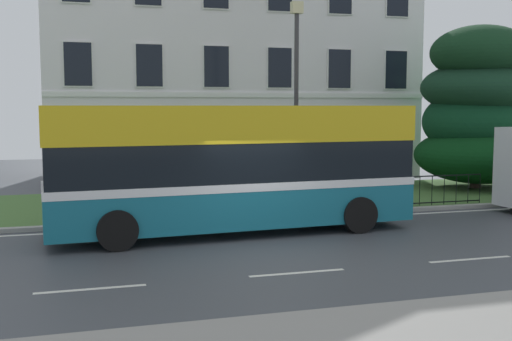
{
  "coord_description": "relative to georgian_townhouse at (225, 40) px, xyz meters",
  "views": [
    {
      "loc": [
        -4.19,
        -13.29,
        3.32
      ],
      "look_at": [
        1.11,
        5.01,
        1.35
      ],
      "focal_mm": 43.83,
      "sensor_mm": 36.0,
      "label": 1
    }
  ],
  "objects": [
    {
      "name": "georgian_townhouse",
      "position": [
        0.0,
        0.0,
        0.0
      ],
      "size": [
        16.19,
        8.33,
        12.47
      ],
      "color": "white",
      "rests_on": "ground_plane"
    },
    {
      "name": "iron_verge_railing",
      "position": [
        0.0,
        -10.92,
        -5.77
      ],
      "size": [
        12.22,
        0.04,
        0.97
      ],
      "color": "black",
      "rests_on": "ground_plane"
    },
    {
      "name": "street_lamp_post",
      "position": [
        -0.07,
        -9.98,
        -2.57
      ],
      "size": [
        0.36,
        0.24,
        6.42
      ],
      "color": "#333338",
      "rests_on": "ground_plane"
    },
    {
      "name": "single_decker_bus",
      "position": [
        -2.85,
        -12.86,
        -4.64
      ],
      "size": [
        9.64,
        2.96,
        3.34
      ],
      "rotation": [
        0.0,
        0.0,
        0.05
      ],
      "color": "#17677E",
      "rests_on": "ground_plane"
    },
    {
      "name": "ground_plane",
      "position": [
        -2.6,
        -14.02,
        -6.4
      ],
      "size": [
        60.0,
        56.0,
        0.18
      ],
      "color": "#41454B"
    },
    {
      "name": "litter_bin",
      "position": [
        3.03,
        -10.32,
        -5.71
      ],
      "size": [
        0.55,
        0.55,
        1.11
      ],
      "color": "#4C4742",
      "rests_on": "ground_plane"
    },
    {
      "name": "evergreen_tree",
      "position": [
        8.36,
        -7.53,
        -3.34
      ],
      "size": [
        5.02,
        5.02,
        6.27
      ],
      "color": "#423328",
      "rests_on": "ground_plane"
    }
  ]
}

